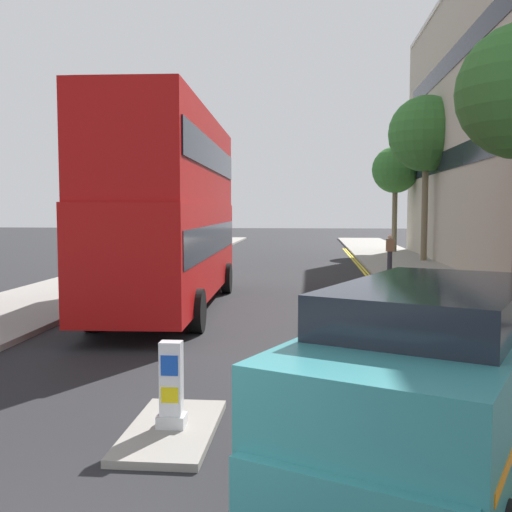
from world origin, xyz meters
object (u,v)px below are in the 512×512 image
object	(u,v)px
taxi_minivan	(427,387)
pedestrian_far	(390,252)
keep_left_bollard	(171,388)
double_decker_bus_away	(171,205)

from	to	relation	value
taxi_minivan	pedestrian_far	distance (m)	21.54
keep_left_bollard	taxi_minivan	world-z (taller)	taxi_minivan
keep_left_bollard	double_decker_bus_away	size ratio (longest dim) A/B	0.10
keep_left_bollard	pedestrian_far	xyz separation A→B (m)	(5.39, 20.17, 0.38)
keep_left_bollard	pedestrian_far	bearing A→B (deg)	75.03
double_decker_bus_away	pedestrian_far	bearing A→B (deg)	54.14
double_decker_bus_away	pedestrian_far	xyz separation A→B (m)	(7.62, 10.55, -2.04)
double_decker_bus_away	taxi_minivan	world-z (taller)	double_decker_bus_away
taxi_minivan	pedestrian_far	bearing A→B (deg)	83.53
keep_left_bollard	taxi_minivan	size ratio (longest dim) A/B	0.22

